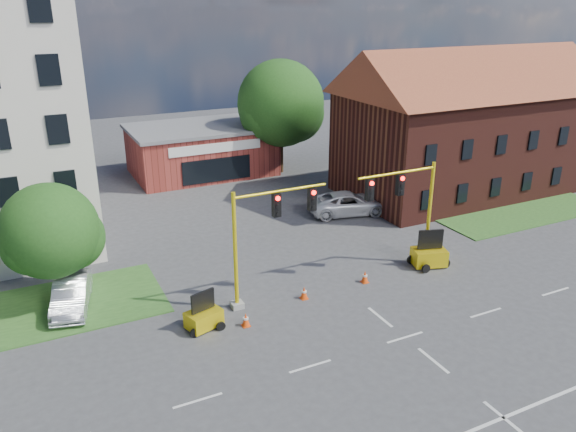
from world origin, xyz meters
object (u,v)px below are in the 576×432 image
object	(u,v)px
signal_mast_west	(266,231)
signal_mast_east	(407,205)
trailer_east	(429,255)
trailer_west	(204,317)
pickup_white	(348,203)

from	to	relation	value
signal_mast_west	signal_mast_east	xyz separation A→B (m)	(8.71, 0.00, 0.00)
signal_mast_east	trailer_east	distance (m)	3.62
trailer_west	pickup_white	world-z (taller)	trailer_west
signal_mast_east	trailer_east	world-z (taller)	signal_mast_east
signal_mast_west	trailer_west	bearing A→B (deg)	-164.17
trailer_west	trailer_east	world-z (taller)	trailer_east
signal_mast_east	trailer_west	bearing A→B (deg)	-175.12
trailer_west	trailer_east	bearing A→B (deg)	-14.71
trailer_west	signal_mast_east	bearing A→B (deg)	-12.35
trailer_east	pickup_white	world-z (taller)	trailer_east
signal_mast_west	trailer_west	size ratio (longest dim) A/B	3.31
pickup_white	signal_mast_east	bearing A→B (deg)	-178.79
signal_mast_east	trailer_east	xyz separation A→B (m)	(1.54, -0.45, -3.24)
signal_mast_west	trailer_west	xyz separation A→B (m)	(-3.75, -1.06, -3.34)
signal_mast_west	signal_mast_east	distance (m)	8.71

